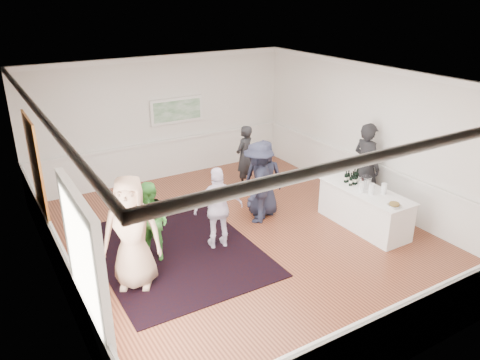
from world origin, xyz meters
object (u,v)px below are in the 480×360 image
guest_tan (132,233)px  serving_table (364,208)px  nut_bowl (394,205)px  guest_dark_b (244,157)px  guest_dark_a (258,183)px  ice_bucket (365,182)px  guest_navy (263,178)px  guest_lilac (219,208)px  guest_green (151,222)px  bartender (366,166)px

guest_tan → serving_table: bearing=22.7°
nut_bowl → guest_dark_b: bearing=102.7°
guest_dark_a → ice_bucket: (1.83, -1.28, 0.07)m
guest_tan → guest_navy: (3.36, 1.15, -0.14)m
guest_tan → guest_lilac: guest_tan is taller
guest_tan → guest_dark_b: size_ratio=1.24×
guest_lilac → guest_dark_b: (1.98, 2.28, -0.02)m
guest_green → guest_lilac: size_ratio=0.92×
ice_bucket → nut_bowl: bearing=-101.4°
ice_bucket → guest_navy: bearing=135.9°
guest_green → nut_bowl: (4.16, -1.96, 0.12)m
guest_tan → guest_green: 0.88m
bartender → guest_dark_b: bartender is taller
guest_green → guest_lilac: bearing=47.6°
bartender → serving_table: bearing=135.5°
guest_green → nut_bowl: 4.60m
guest_tan → nut_bowl: guest_tan is taller
guest_green → guest_navy: bearing=68.8°
guest_dark_b → nut_bowl: bearing=77.6°
guest_tan → guest_green: bearing=77.2°
nut_bowl → guest_green: bearing=154.7°
guest_navy → ice_bucket: guest_navy is taller
guest_dark_a → ice_bucket: size_ratio=6.84×
guest_dark_a → guest_green: bearing=-34.7°
bartender → guest_dark_a: 2.56m
serving_table → guest_tan: bearing=174.5°
bartender → guest_green: bearing=85.5°
guest_green → guest_dark_a: 2.55m
guest_tan → ice_bucket: size_ratio=7.67×
guest_dark_b → guest_navy: bearing=48.4°
guest_dark_b → guest_lilac: bearing=23.9°
serving_table → guest_dark_b: size_ratio=1.30×
serving_table → bartender: bearing=45.9°
guest_dark_b → ice_bucket: size_ratio=6.20×
serving_table → nut_bowl: 0.98m
guest_lilac → serving_table: bearing=176.9°
guest_tan → ice_bucket: guest_tan is taller
guest_lilac → guest_tan: bearing=24.9°
nut_bowl → ice_bucket: bearing=78.6°
guest_green → nut_bowl: guest_green is taller
bartender → guest_dark_b: bearing=35.7°
serving_table → guest_tan: (-4.85, 0.47, 0.57)m
guest_green → guest_navy: size_ratio=0.89×
guest_navy → nut_bowl: (1.35, -2.47, 0.03)m
guest_dark_a → guest_dark_b: 1.89m
guest_dark_b → nut_bowl: size_ratio=6.28×
bartender → guest_tan: size_ratio=1.00×
ice_bucket → guest_green: bearing=167.2°
serving_table → guest_navy: bearing=132.5°
guest_lilac → guest_dark_a: guest_dark_a is taller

